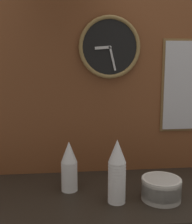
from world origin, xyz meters
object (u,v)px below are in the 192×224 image
object	(u,v)px
bowl_stack_right	(161,188)
wall_clock	(110,47)
cup_stack_center_right	(117,171)
cup_stack_center	(69,166)

from	to	relation	value
bowl_stack_right	wall_clock	world-z (taller)	wall_clock
cup_stack_center_right	cup_stack_center	distance (m)	0.23
cup_stack_center	bowl_stack_right	bearing A→B (deg)	-18.71
cup_stack_center	bowl_stack_right	xyz separation A→B (m)	(0.38, -0.13, -0.06)
cup_stack_center_right	cup_stack_center	bearing A→B (deg)	145.53
cup_stack_center	bowl_stack_right	world-z (taller)	cup_stack_center
bowl_stack_right	wall_clock	xyz separation A→B (m)	(-0.17, 0.33, 0.60)
bowl_stack_right	cup_stack_center	bearing A→B (deg)	161.29
cup_stack_center	cup_stack_center_right	bearing A→B (deg)	-34.47
wall_clock	bowl_stack_right	bearing A→B (deg)	-62.53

